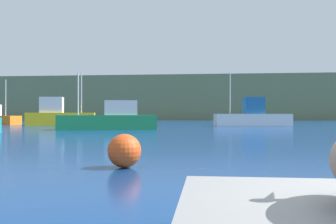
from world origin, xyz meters
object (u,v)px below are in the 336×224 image
(fishing_boat_white, at_px, (253,117))
(mooring_buoy, at_px, (124,151))
(fishing_boat_green, at_px, (111,119))
(fishing_boat_yellow, at_px, (59,116))

(fishing_boat_white, distance_m, mooring_buoy, 31.85)
(fishing_boat_white, xyz_separation_m, fishing_boat_green, (-12.52, -10.41, -0.11))
(fishing_boat_yellow, relative_size, fishing_boat_white, 0.91)
(fishing_boat_yellow, distance_m, fishing_boat_green, 12.14)
(fishing_boat_white, bearing_deg, fishing_boat_green, 31.53)
(fishing_boat_white, height_order, fishing_boat_green, fishing_boat_white)
(fishing_boat_green, relative_size, mooring_buoy, 10.27)
(fishing_boat_yellow, distance_m, mooring_buoy, 32.91)
(fishing_boat_green, bearing_deg, mooring_buoy, 92.01)
(fishing_boat_white, relative_size, mooring_buoy, 10.23)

